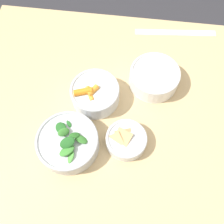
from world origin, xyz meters
TOP-DOWN VIEW (x-y plane):
  - ground_plane at (0.00, 0.00)m, footprint 10.00×10.00m
  - dining_table at (0.00, 0.00)m, footprint 1.21×0.87m
  - bowl_carrots at (-0.13, 0.03)m, footprint 0.17×0.17m
  - bowl_greens at (-0.19, -0.15)m, footprint 0.19×0.19m
  - bowl_beans_hotdog at (0.07, 0.12)m, footprint 0.17×0.17m
  - bowl_cookies at (-0.01, -0.12)m, footprint 0.13×0.13m
  - ruler at (0.15, 0.37)m, footprint 0.33×0.06m

SIDE VIEW (x-z plane):
  - ground_plane at x=0.00m, z-range 0.00..0.00m
  - dining_table at x=0.00m, z-range 0.26..1.01m
  - ruler at x=0.15m, z-range 0.75..0.75m
  - bowl_cookies at x=-0.01m, z-range 0.75..0.80m
  - bowl_beans_hotdog at x=0.07m, z-range 0.75..0.81m
  - bowl_greens at x=-0.19m, z-range 0.74..0.83m
  - bowl_carrots at x=-0.13m, z-range 0.75..0.83m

